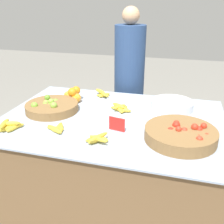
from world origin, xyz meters
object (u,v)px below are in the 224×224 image
object	(u,v)px
tomato_basket	(181,134)
price_sign	(117,124)
metal_bowl	(172,105)
vendor_person	(129,89)
lime_bowl	(52,107)

from	to	relation	value
tomato_basket	price_sign	xyz separation A→B (m)	(-0.42, 0.02, 0.01)
price_sign	tomato_basket	bearing A→B (deg)	8.30
metal_bowl	price_sign	size ratio (longest dim) A/B	2.96
metal_bowl	price_sign	distance (m)	0.59
vendor_person	tomato_basket	bearing A→B (deg)	-62.49
tomato_basket	metal_bowl	distance (m)	0.52
lime_bowl	metal_bowl	size ratio (longest dim) A/B	1.22
lime_bowl	vendor_person	size ratio (longest dim) A/B	0.27
lime_bowl	price_sign	world-z (taller)	lime_bowl
lime_bowl	tomato_basket	size ratio (longest dim) A/B	0.92
tomato_basket	metal_bowl	size ratio (longest dim) A/B	1.34
vendor_person	lime_bowl	bearing A→B (deg)	-117.92
metal_bowl	price_sign	xyz separation A→B (m)	(-0.33, -0.49, 0.01)
lime_bowl	tomato_basket	xyz separation A→B (m)	(1.00, -0.22, 0.01)
tomato_basket	price_sign	world-z (taller)	tomato_basket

